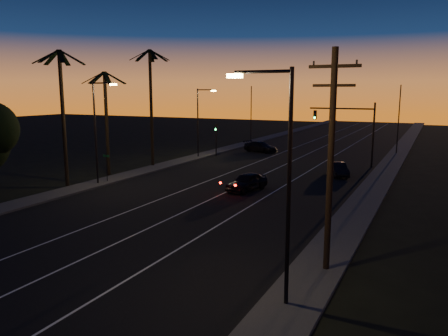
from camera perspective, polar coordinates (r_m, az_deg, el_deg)
The scene contains 21 objects.
road at distance 42.85m, azimuth 4.15°, elevation -1.01°, with size 20.00×170.00×0.01m, color black.
sidewalk_left at distance 48.09m, azimuth -8.30°, elevation 0.20°, with size 2.40×170.00×0.16m, color #31312F.
sidewalk_right at distance 40.09m, azimuth 19.16°, elevation -2.20°, with size 2.40×170.00×0.16m, color #31312F.
lane_stripe_left at distance 44.04m, azimuth 0.54°, elevation -0.67°, with size 0.12×160.00×0.01m, color silver.
lane_stripe_mid at distance 42.66m, azimuth 4.78°, elevation -1.05°, with size 0.12×160.00×0.01m, color silver.
lane_stripe_right at distance 41.54m, azimuth 9.27°, elevation -1.45°, with size 0.12×160.00×0.01m, color silver.
palm_near at distance 39.17m, azimuth -20.36°, elevation 7.78°, with size 4.25×4.16×11.53m.
palm_mid at distance 43.94m, azimuth -15.14°, elevation 7.15°, with size 4.25×4.16×10.03m.
palm_far at distance 47.99m, azimuth -9.53°, elevation 9.19°, with size 4.25×4.16×12.53m.
streetlight_left_near at distance 39.36m, azimuth -16.18°, elevation 5.46°, with size 2.55×0.26×9.00m.
streetlight_left_far at distance 54.02m, azimuth -3.15°, elevation 6.67°, with size 2.55×0.26×8.50m.
streetlight_right_near at distance 16.08m, azimuth 7.52°, elevation -0.23°, with size 2.55×0.26×9.00m.
street_sign at distance 40.59m, azimuth -15.08°, elevation 0.42°, with size 0.70×0.06×2.60m.
utility_pole at distance 19.66m, azimuth 13.77°, elevation 1.40°, with size 2.20×0.28×10.00m.
signal_mast at distance 49.87m, azimuth 16.29°, elevation 5.70°, with size 7.10×0.41×7.00m.
signal_post at distance 55.36m, azimuth -1.05°, elevation 4.52°, with size 0.28×0.37×4.20m.
far_pole_left at distance 69.47m, azimuth 3.56°, elevation 6.94°, with size 0.14×0.14×9.00m, color black.
far_pole_right at distance 61.30m, azimuth 21.84°, elevation 5.84°, with size 0.14×0.14×9.00m, color black.
lead_car at distance 36.31m, azimuth 2.99°, elevation -1.80°, with size 2.65×5.08×1.48m.
right_car at distance 44.01m, azimuth 14.69°, elevation -0.15°, with size 2.89×4.17×1.30m.
cross_car at distance 59.63m, azimuth 4.80°, elevation 2.78°, with size 5.26×3.26×1.42m.
Camera 1 is at (15.74, -9.01, 8.14)m, focal length 35.00 mm.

